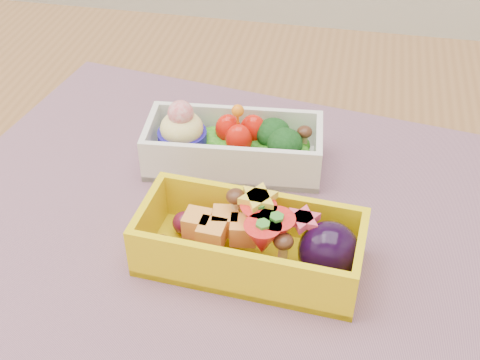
% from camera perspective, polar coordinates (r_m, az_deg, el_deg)
% --- Properties ---
extents(table, '(1.20, 0.80, 0.75)m').
position_cam_1_polar(table, '(0.62, -1.67, -10.18)').
color(table, brown).
rests_on(table, ground).
extents(placemat, '(0.58, 0.48, 0.00)m').
position_cam_1_polar(placemat, '(0.55, -0.87, -3.34)').
color(placemat, '#895E68').
rests_on(placemat, table).
extents(bento_white, '(0.17, 0.09, 0.07)m').
position_cam_1_polar(bento_white, '(0.59, -0.67, 3.20)').
color(bento_white, silver).
rests_on(bento_white, placemat).
extents(bento_yellow, '(0.18, 0.09, 0.06)m').
position_cam_1_polar(bento_yellow, '(0.49, 1.34, -5.62)').
color(bento_yellow, yellow).
rests_on(bento_yellow, placemat).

